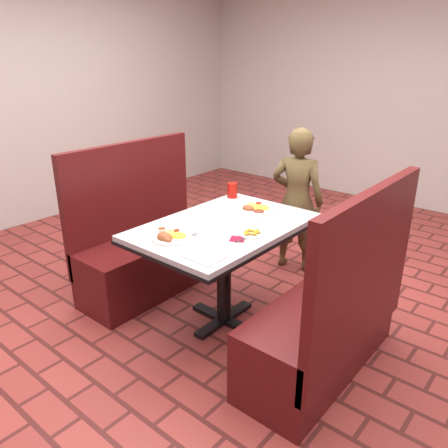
# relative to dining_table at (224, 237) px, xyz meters

# --- Properties ---
(room) EXTENTS (7.00, 7.04, 2.82)m
(room) POSITION_rel_dining_table_xyz_m (0.00, 0.00, 1.26)
(room) COLOR maroon
(room) RESTS_ON ground
(dining_table) EXTENTS (0.81, 1.21, 0.75)m
(dining_table) POSITION_rel_dining_table_xyz_m (0.00, 0.00, 0.00)
(dining_table) COLOR #B2B6B7
(dining_table) RESTS_ON ground
(booth_bench_left) EXTENTS (0.47, 1.20, 1.17)m
(booth_bench_left) POSITION_rel_dining_table_xyz_m (-0.80, 0.00, -0.32)
(booth_bench_left) COLOR #4F1212
(booth_bench_left) RESTS_ON ground
(booth_bench_right) EXTENTS (0.47, 1.20, 1.17)m
(booth_bench_right) POSITION_rel_dining_table_xyz_m (0.80, 0.00, -0.32)
(booth_bench_right) COLOR #4F1212
(booth_bench_right) RESTS_ON ground
(diner_person) EXTENTS (0.52, 0.40, 1.25)m
(diner_person) POSITION_rel_dining_table_xyz_m (-0.08, 1.08, -0.03)
(diner_person) COLOR brown
(diner_person) RESTS_ON ground
(near_dinner_plate) EXTENTS (0.24, 0.24, 0.07)m
(near_dinner_plate) POSITION_rel_dining_table_xyz_m (-0.09, -0.40, 0.12)
(near_dinner_plate) COLOR white
(near_dinner_plate) RESTS_ON dining_table
(far_dinner_plate) EXTENTS (0.27, 0.27, 0.07)m
(far_dinner_plate) POSITION_rel_dining_table_xyz_m (0.00, 0.35, 0.12)
(far_dinner_plate) COLOR white
(far_dinner_plate) RESTS_ON dining_table
(plantain_plate) EXTENTS (0.16, 0.16, 0.02)m
(plantain_plate) POSITION_rel_dining_table_xyz_m (0.25, -0.03, 0.11)
(plantain_plate) COLOR white
(plantain_plate) RESTS_ON dining_table
(maroon_napkin) EXTENTS (0.12, 0.12, 0.00)m
(maroon_napkin) POSITION_rel_dining_table_xyz_m (0.23, -0.14, 0.10)
(maroon_napkin) COLOR maroon
(maroon_napkin) RESTS_ON dining_table
(spoon_utensil) EXTENTS (0.02, 0.13, 0.00)m
(spoon_utensil) POSITION_rel_dining_table_xyz_m (0.26, -0.14, 0.10)
(spoon_utensil) COLOR silver
(spoon_utensil) RESTS_ON dining_table
(red_tumbler) EXTENTS (0.08, 0.08, 0.12)m
(red_tumbler) POSITION_rel_dining_table_xyz_m (-0.33, 0.49, 0.15)
(red_tumbler) COLOR #B0120B
(red_tumbler) RESTS_ON dining_table
(paper_napkin) EXTENTS (0.21, 0.16, 0.01)m
(paper_napkin) POSITION_rel_dining_table_xyz_m (0.24, -0.46, 0.10)
(paper_napkin) COLOR white
(paper_napkin) RESTS_ON dining_table
(knife_utensil) EXTENTS (0.04, 0.16, 0.00)m
(knife_utensil) POSITION_rel_dining_table_xyz_m (-0.02, -0.33, 0.11)
(knife_utensil) COLOR silver
(knife_utensil) RESTS_ON dining_table
(fork_utensil) EXTENTS (0.02, 0.16, 0.00)m
(fork_utensil) POSITION_rel_dining_table_xyz_m (-0.09, -0.36, 0.11)
(fork_utensil) COLOR #BABBBF
(fork_utensil) RESTS_ON dining_table
(lettuce_shreds) EXTENTS (0.28, 0.32, 0.00)m
(lettuce_shreds) POSITION_rel_dining_table_xyz_m (0.04, 0.06, 0.10)
(lettuce_shreds) COLOR #86AC45
(lettuce_shreds) RESTS_ON dining_table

